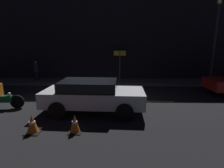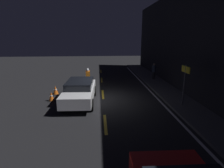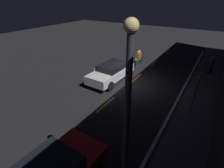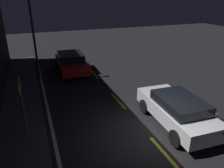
{
  "view_description": "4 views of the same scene",
  "coord_description": "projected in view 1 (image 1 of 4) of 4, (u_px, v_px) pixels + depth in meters",
  "views": [
    {
      "loc": [
        1.45,
        -8.71,
        2.85
      ],
      "look_at": [
        1.25,
        0.22,
        0.87
      ],
      "focal_mm": 28.0,
      "sensor_mm": 36.0,
      "label": 1
    },
    {
      "loc": [
        11.11,
        -0.27,
        4.03
      ],
      "look_at": [
        0.8,
        0.53,
        1.26
      ],
      "focal_mm": 28.0,
      "sensor_mm": 36.0,
      "label": 2
    },
    {
      "loc": [
        11.05,
        5.13,
        6.08
      ],
      "look_at": [
        2.67,
        -0.05,
        1.05
      ],
      "focal_mm": 28.0,
      "sensor_mm": 36.0,
      "label": 3
    },
    {
      "loc": [
        -6.28,
        4.06,
        5.42
      ],
      "look_at": [
        2.94,
        0.56,
        1.29
      ],
      "focal_mm": 35.0,
      "sensor_mm": 36.0,
      "label": 4
    }
  ],
  "objects": [
    {
      "name": "raised_curb",
      "position": [
        98.0,
        81.0,
        13.91
      ],
      "size": [
        28.0,
        1.92,
        0.13
      ],
      "color": "#424244",
      "rests_on": "ground"
    },
    {
      "name": "lane_dash_d",
      "position": [
        155.0,
        101.0,
        9.07
      ],
      "size": [
        2.0,
        0.14,
        0.01
      ],
      "color": "gold",
      "rests_on": "ground"
    },
    {
      "name": "traffic_cone_near",
      "position": [
        32.0,
        124.0,
        5.77
      ],
      "size": [
        0.49,
        0.49,
        0.63
      ],
      "color": "black",
      "rests_on": "ground"
    },
    {
      "name": "sedan_white",
      "position": [
        93.0,
        95.0,
        7.53
      ],
      "size": [
        4.35,
        2.01,
        1.39
      ],
      "rotation": [
        0.0,
        0.0,
        -0.04
      ],
      "color": "silver",
      "rests_on": "ground"
    },
    {
      "name": "lane_solid_kerb",
      "position": [
        96.0,
        85.0,
        12.74
      ],
      "size": [
        25.2,
        0.14,
        0.01
      ],
      "color": "silver",
      "rests_on": "ground"
    },
    {
      "name": "pedestrian",
      "position": [
        36.0,
        70.0,
        13.93
      ],
      "size": [
        0.34,
        0.34,
        1.53
      ],
      "color": "black",
      "rests_on": "raised_curb"
    },
    {
      "name": "street_lamp",
      "position": [
        215.0,
        40.0,
        11.96
      ],
      "size": [
        0.28,
        0.28,
        5.76
      ],
      "color": "#333338",
      "rests_on": "ground"
    },
    {
      "name": "shop_sign",
      "position": [
        120.0,
        59.0,
        13.25
      ],
      "size": [
        0.9,
        0.08,
        2.4
      ],
      "color": "#4C4C51",
      "rests_on": "raised_curb"
    },
    {
      "name": "ground_plane",
      "position": [
        88.0,
        101.0,
        9.15
      ],
      "size": [
        56.0,
        56.0,
        0.0
      ],
      "primitive_type": "plane",
      "color": "black"
    },
    {
      "name": "traffic_cone_mid",
      "position": [
        75.0,
        124.0,
        5.79
      ],
      "size": [
        0.42,
        0.42,
        0.63
      ],
      "color": "black",
      "rests_on": "ground"
    },
    {
      "name": "lane_dash_c",
      "position": [
        69.0,
        101.0,
        9.18
      ],
      "size": [
        2.0,
        0.14,
        0.01
      ],
      "color": "gold",
      "rests_on": "ground"
    },
    {
      "name": "building_front",
      "position": [
        98.0,
        33.0,
        14.19
      ],
      "size": [
        28.0,
        0.3,
        7.6
      ],
      "color": "black",
      "rests_on": "ground"
    }
  ]
}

